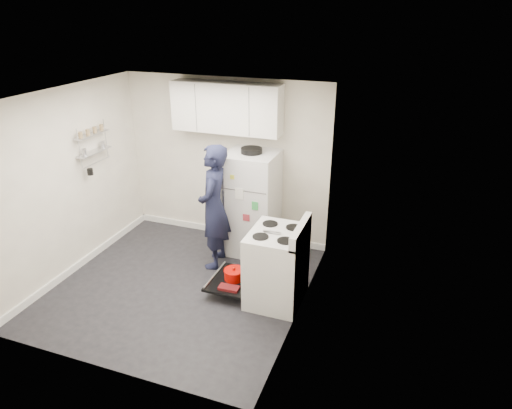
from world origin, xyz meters
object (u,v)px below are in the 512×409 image
at_px(refrigerator, 252,203).
at_px(person, 214,207).
at_px(open_oven_door, 233,278).
at_px(electric_range, 276,267).

xyz_separation_m(refrigerator, person, (-0.35, -0.56, 0.11)).
bearing_deg(open_oven_door, electric_range, -0.38).
bearing_deg(person, refrigerator, 137.52).
bearing_deg(electric_range, person, 153.09).
bearing_deg(electric_range, refrigerator, 123.36).
relative_size(electric_range, open_oven_door, 1.57).
bearing_deg(refrigerator, electric_range, -56.64).
xyz_separation_m(open_oven_door, person, (-0.49, 0.54, 0.71)).
bearing_deg(electric_range, open_oven_door, 179.62).
xyz_separation_m(electric_range, refrigerator, (-0.72, 1.10, 0.31)).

